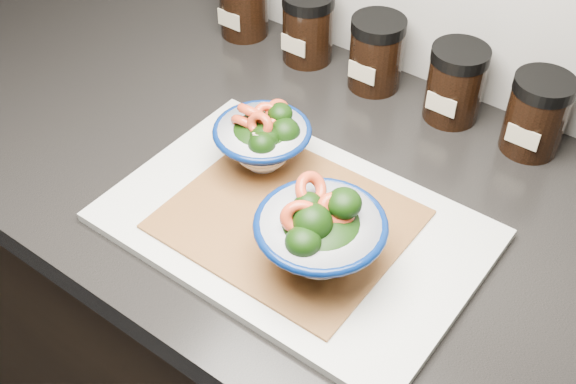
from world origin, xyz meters
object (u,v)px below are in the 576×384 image
Objects in this scene: spice_jar_a at (243,3)px; spice_jar_d at (455,83)px; bowl_left at (263,139)px; spice_jar_c at (376,53)px; cutting_board at (294,225)px; bowl_right at (320,235)px; spice_jar_e at (536,115)px; spice_jar_b at (308,27)px.

spice_jar_a is 0.39m from spice_jar_d.
bowl_left is 0.26m from spice_jar_c.
spice_jar_c is at bearing 104.73° from cutting_board.
cutting_board is 3.00× the size of bowl_right.
spice_jar_a is at bearing 180.00° from spice_jar_e.
spice_jar_b is at bearing 180.00° from spice_jar_e.
bowl_left and spice_jar_a have the same top height.
spice_jar_a is at bearing 136.66° from cutting_board.
bowl_right is at bearing -87.34° from spice_jar_d.
cutting_board is 0.34m from spice_jar_c.
spice_jar_b is (0.13, 0.00, 0.00)m from spice_jar_a.
bowl_left is 1.13× the size of spice_jar_e.
spice_jar_a is 1.00× the size of spice_jar_b.
bowl_left is at bearing -46.63° from spice_jar_a.
spice_jar_d is 1.00× the size of spice_jar_e.
bowl_right reaches higher than spice_jar_d.
spice_jar_c is (-0.08, 0.32, 0.05)m from cutting_board.
spice_jar_c is at bearing 0.00° from spice_jar_b.
spice_jar_a is 1.00× the size of spice_jar_d.
bowl_left is at bearing -135.11° from spice_jar_e.
spice_jar_d is (0.13, 0.00, 0.00)m from spice_jar_c.
bowl_right is 1.33× the size of spice_jar_e.
cutting_board is 3.98× the size of spice_jar_d.
spice_jar_d is at bearing 180.00° from spice_jar_e.
bowl_right is 0.39m from spice_jar_c.
bowl_right is at bearing -52.83° from spice_jar_b.
spice_jar_e is (0.26, 0.26, -0.00)m from bowl_left.
spice_jar_c is 0.25m from spice_jar_e.
spice_jar_d is at bearing 61.62° from bowl_left.
spice_jar_b is at bearing 113.97° from bowl_left.
spice_jar_b is 0.38m from spice_jar_e.
spice_jar_e reaches higher than cutting_board.
spice_jar_c is (0.26, 0.00, 0.00)m from spice_jar_a.
spice_jar_a and spice_jar_b have the same top height.
bowl_left is at bearing -118.38° from spice_jar_d.
spice_jar_b is at bearing 0.00° from spice_jar_a.
bowl_right is 0.36m from spice_jar_d.
spice_jar_e is at bearing 62.46° from cutting_board.
spice_jar_c reaches higher than cutting_board.
cutting_board is at bearing -98.26° from spice_jar_d.
spice_jar_c is (0.01, 0.26, -0.00)m from bowl_left.
cutting_board is at bearing -32.75° from bowl_left.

